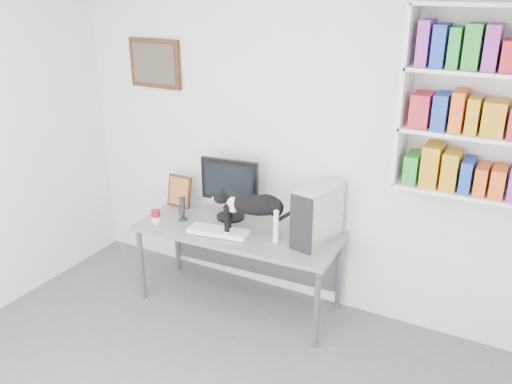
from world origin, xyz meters
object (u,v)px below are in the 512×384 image
Objects in this scene: desk at (238,267)px; leaning_print at (179,190)px; monitor at (230,189)px; pc_tower at (317,215)px; speaker at (182,208)px; bookshelf at (484,104)px; cat at (254,216)px; soup_can at (156,216)px; keyboard at (219,231)px.

desk is 5.70× the size of leaning_print.
desk is 0.66m from monitor.
pc_tower is 1.17m from speaker.
bookshelf is 2.58m from leaning_print.
pc_tower is (0.64, 0.11, 0.57)m from desk.
bookshelf is 0.75× the size of desk.
monitor reaches higher than leaning_print.
leaning_print is at bearing 171.48° from monitor.
cat reaches higher than leaning_print.
soup_can is 0.88m from cat.
bookshelf is 2.56× the size of keyboard.
pc_tower is 2.18× the size of speaker.
leaning_print is (-0.60, 0.32, 0.13)m from keyboard.
pc_tower reaches higher than cat.
cat is at bearing -148.24° from pc_tower.
bookshelf is 2.26m from desk.
monitor is 4.76× the size of soup_can.
keyboard is (-1.78, -0.38, -1.14)m from bookshelf.
monitor is at bearing -0.19° from leaning_print.
cat is at bearing -15.26° from leaning_print.
pc_tower is at bearing -0.26° from speaker.
soup_can is (-0.67, -0.20, 0.40)m from desk.
desk is 0.40m from keyboard.
desk is at bearing 41.64° from keyboard.
cat is at bearing -167.66° from bookshelf.
bookshelf is at bearing 16.50° from pc_tower.
pc_tower is at bearing -2.09° from leaning_print.
cat is (0.70, -0.03, 0.09)m from speaker.
desk is at bearing 139.69° from cat.
desk is 0.81m from soup_can.
speaker is 0.23m from soup_can.
desk is 0.58m from cat.
leaning_print is (-2.38, -0.06, -1.01)m from bookshelf.
leaning_print is (-0.53, 0.01, -0.12)m from monitor.
speaker is at bearing 159.05° from cat.
monitor is 0.66m from soup_can.
cat is (0.36, -0.25, -0.07)m from monitor.
pc_tower is 1.35m from leaning_print.
speaker is 0.30m from leaning_print.
desk is 0.86m from pc_tower.
bookshelf reaches higher than monitor.
speaker is at bearing -49.13° from leaning_print.
soup_can is (-0.57, -0.07, 0.04)m from keyboard.
cat is at bearing -25.03° from desk.
desk is 3.66× the size of pc_tower.
bookshelf is 2.14m from keyboard.
bookshelf is 1.80m from cat.
monitor is at bearing 126.93° from cat.
soup_can is (-2.34, -0.45, -1.10)m from bookshelf.
keyboard is at bearing -131.94° from desk.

